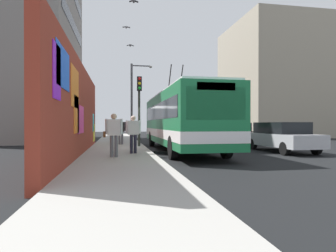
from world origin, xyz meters
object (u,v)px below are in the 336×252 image
object	(u,v)px
pedestrian_near_wall	(114,131)
pedestrian_at_curb	(133,131)
parked_car_silver	(281,136)
parked_car_red	(191,130)
pedestrian_midblock	(121,129)
street_lamp	(134,96)
parked_car_black	(234,133)
city_bus	(181,119)
parked_car_champagne	(208,131)
traffic_light	(139,99)

from	to	relation	value
pedestrian_near_wall	pedestrian_at_curb	xyz separation A→B (m)	(1.35, -0.87, -0.03)
parked_car_silver	parked_car_red	world-z (taller)	same
pedestrian_midblock	street_lamp	world-z (taller)	street_lamp
parked_car_black	pedestrian_at_curb	size ratio (longest dim) A/B	2.65
city_bus	pedestrian_near_wall	xyz separation A→B (m)	(-3.59, 3.61, -0.59)
city_bus	parked_car_silver	world-z (taller)	city_bus
street_lamp	city_bus	bearing A→B (deg)	-166.76
parked_car_champagne	pedestrian_midblock	distance (m)	11.24
pedestrian_midblock	street_lamp	distance (m)	5.68
parked_car_silver	pedestrian_at_curb	world-z (taller)	pedestrian_at_curb
pedestrian_at_curb	city_bus	bearing A→B (deg)	-50.73
traffic_light	street_lamp	size ratio (longest dim) A/B	0.66
traffic_light	street_lamp	distance (m)	6.86
parked_car_black	parked_car_red	size ratio (longest dim) A/B	1.11
parked_car_silver	pedestrian_near_wall	distance (m)	9.10
city_bus	parked_car_red	xyz separation A→B (m)	(17.43, -5.20, -0.95)
parked_car_red	traffic_light	xyz separation A→B (m)	(-15.57, 7.35, 2.14)
parked_car_black	parked_car_champagne	bearing A→B (deg)	0.00
parked_car_black	parked_car_champagne	distance (m)	6.22
parked_car_silver	pedestrian_midblock	distance (m)	9.87
pedestrian_near_wall	street_lamp	xyz separation A→B (m)	(12.26, -1.57, 2.63)
city_bus	street_lamp	world-z (taller)	street_lamp
parked_car_black	pedestrian_near_wall	world-z (taller)	pedestrian_near_wall
pedestrian_midblock	pedestrian_near_wall	xyz separation A→B (m)	(-7.40, 0.38, 0.04)
parked_car_champagne	pedestrian_near_wall	distance (m)	17.26
parked_car_black	pedestrian_midblock	distance (m)	8.52
parked_car_black	parked_car_red	xyz separation A→B (m)	(12.40, 0.00, -0.00)
parked_car_champagne	traffic_light	xyz separation A→B (m)	(-9.38, 7.35, 2.14)
parked_car_red	pedestrian_midblock	world-z (taller)	pedestrian_midblock
pedestrian_near_wall	street_lamp	distance (m)	12.64
parked_car_champagne	traffic_light	distance (m)	12.11
city_bus	pedestrian_near_wall	size ratio (longest dim) A/B	6.44
parked_car_red	pedestrian_near_wall	world-z (taller)	pedestrian_near_wall
parked_car_red	traffic_light	bearing A→B (deg)	154.73
pedestrian_near_wall	parked_car_champagne	bearing A→B (deg)	-30.70
parked_car_silver	parked_car_champagne	bearing A→B (deg)	-0.00
pedestrian_near_wall	city_bus	bearing A→B (deg)	-45.12
traffic_light	pedestrian_near_wall	bearing A→B (deg)	165.02
city_bus	parked_car_red	distance (m)	18.21
parked_car_silver	traffic_light	distance (m)	8.29
street_lamp	parked_car_black	bearing A→B (deg)	-116.70
parked_car_champagne	street_lamp	distance (m)	8.25
traffic_light	parked_car_black	bearing A→B (deg)	-66.70
parked_car_black	parked_car_champagne	world-z (taller)	same
parked_car_silver	pedestrian_near_wall	bearing A→B (deg)	104.39
parked_car_black	parked_car_champagne	size ratio (longest dim) A/B	0.98
parked_car_silver	city_bus	bearing A→B (deg)	75.60
pedestrian_near_wall	street_lamp	bearing A→B (deg)	-7.30
pedestrian_midblock	pedestrian_near_wall	bearing A→B (deg)	177.03
parked_car_red	traffic_light	distance (m)	17.35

